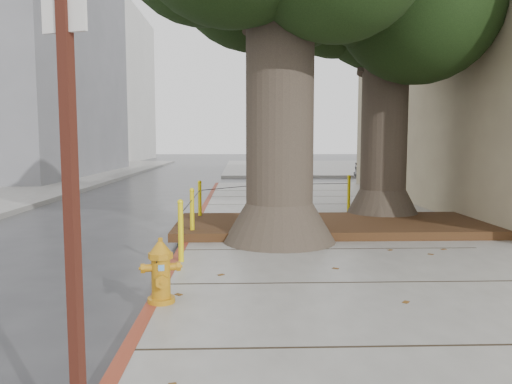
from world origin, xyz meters
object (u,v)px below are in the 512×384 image
car_dark (23,171)px  car_silver (396,168)px  signpost (71,184)px  fire_hydrant (161,271)px  car_red (405,167)px

car_dark → car_silver: bearing=-3.4°
signpost → car_silver: (8.46, 20.96, -1.06)m
fire_hydrant → car_red: (9.59, 20.50, 0.11)m
fire_hydrant → car_dark: (-9.22, 18.11, 0.04)m
car_red → car_dark: (-18.81, -2.39, -0.07)m
signpost → car_dark: (-9.17, 20.81, -1.16)m
fire_hydrant → car_silver: 20.10m
fire_hydrant → car_silver: car_silver is taller
signpost → car_dark: size_ratio=0.73×
fire_hydrant → car_dark: 20.32m
signpost → car_red: size_ratio=0.73×
car_red → car_silver: bearing=159.3°
fire_hydrant → car_dark: car_dark is taller
signpost → car_silver: signpost is taller
car_red → car_dark: 18.96m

